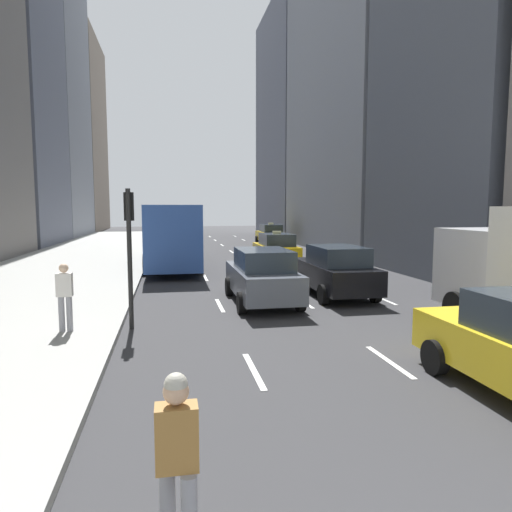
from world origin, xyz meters
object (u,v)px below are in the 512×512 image
at_px(taxi_third, 270,234).
at_px(pedestrian_mid_block, 65,294).
at_px(traffic_light_pole, 129,236).
at_px(skateboarder, 177,462).
at_px(sedan_silver_behind, 335,271).
at_px(city_bus, 172,233).
at_px(taxi_second, 276,249).
at_px(sedan_black_near, 262,276).

distance_m(taxi_third, pedestrian_mid_block, 29.15).
bearing_deg(pedestrian_mid_block, traffic_light_pole, 22.51).
relative_size(taxi_third, traffic_light_pole, 1.22).
distance_m(taxi_third, skateboarder, 35.69).
xyz_separation_m(pedestrian_mid_block, traffic_light_pole, (1.48, 0.61, 1.34)).
xyz_separation_m(sedan_silver_behind, traffic_light_pole, (-6.75, -3.15, 1.50)).
relative_size(city_bus, traffic_light_pole, 3.22).
bearing_deg(traffic_light_pole, pedestrian_mid_block, -157.49).
distance_m(city_bus, skateboarder, 21.38).
height_order(sedan_silver_behind, skateboarder, sedan_silver_behind).
relative_size(taxi_second, city_bus, 0.38).
height_order(taxi_third, skateboarder, taxi_third).
bearing_deg(skateboarder, city_bus, 89.74).
distance_m(pedestrian_mid_block, traffic_light_pole, 2.09).
bearing_deg(pedestrian_mid_block, taxi_third, 67.75).
xyz_separation_m(sedan_black_near, sedan_silver_behind, (2.80, 0.77, -0.00)).
bearing_deg(taxi_third, sedan_silver_behind, -96.88).
xyz_separation_m(taxi_second, sedan_black_near, (-2.80, -9.97, 0.03)).
height_order(city_bus, skateboarder, city_bus).
height_order(sedan_silver_behind, traffic_light_pole, traffic_light_pole).
xyz_separation_m(taxi_second, pedestrian_mid_block, (-8.23, -12.97, 0.19)).
xyz_separation_m(taxi_second, traffic_light_pole, (-6.75, -12.35, 1.53)).
xyz_separation_m(taxi_third, city_bus, (-8.41, -13.30, 0.91)).
relative_size(skateboarder, pedestrian_mid_block, 1.06).
relative_size(skateboarder, traffic_light_pole, 0.48).
distance_m(taxi_second, skateboarder, 21.43).
bearing_deg(skateboarder, taxi_second, 74.55).
distance_m(taxi_third, traffic_light_pole, 28.08).
xyz_separation_m(taxi_third, traffic_light_pole, (-9.55, -26.36, 1.53)).
bearing_deg(city_bus, sedan_silver_behind, -60.47).
height_order(taxi_second, skateboarder, taxi_second).
bearing_deg(taxi_second, pedestrian_mid_block, -122.41).
distance_m(taxi_second, city_bus, 5.73).
distance_m(skateboarder, pedestrian_mid_block, 8.09).
distance_m(taxi_third, sedan_silver_behind, 23.37).
bearing_deg(city_bus, traffic_light_pole, -94.98).
distance_m(sedan_black_near, skateboarder, 11.08).
bearing_deg(sedan_black_near, traffic_light_pole, -148.89).
distance_m(taxi_second, sedan_black_near, 10.36).
height_order(skateboarder, traffic_light_pole, traffic_light_pole).
bearing_deg(taxi_second, sedan_black_near, -105.69).
relative_size(sedan_black_near, sedan_silver_behind, 1.02).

